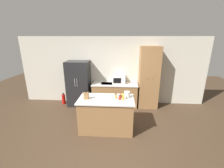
# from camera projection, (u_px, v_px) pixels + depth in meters

# --- Properties ---
(ground_plane) EXTENTS (14.00, 14.00, 0.00)m
(ground_plane) POSITION_uv_depth(u_px,v_px,m) (106.00, 136.00, 4.03)
(ground_plane) COLOR #423021
(wall_back) EXTENTS (7.20, 0.06, 2.60)m
(wall_back) POSITION_uv_depth(u_px,v_px,m) (112.00, 71.00, 5.87)
(wall_back) COLOR beige
(wall_back) RESTS_ON ground_plane
(refrigerator) EXTENTS (0.84, 0.66, 1.72)m
(refrigerator) POSITION_uv_depth(u_px,v_px,m) (79.00, 84.00, 5.74)
(refrigerator) COLOR black
(refrigerator) RESTS_ON ground_plane
(back_counter) EXTENTS (1.72, 0.66, 0.89)m
(back_counter) POSITION_uv_depth(u_px,v_px,m) (115.00, 94.00, 5.79)
(back_counter) COLOR olive
(back_counter) RESTS_ON ground_plane
(pantry_cabinet) EXTENTS (0.70, 0.61, 2.27)m
(pantry_cabinet) POSITION_uv_depth(u_px,v_px,m) (149.00, 78.00, 5.52)
(pantry_cabinet) COLOR olive
(pantry_cabinet) RESTS_ON ground_plane
(kitchen_island) EXTENTS (1.53, 0.84, 0.95)m
(kitchen_island) POSITION_uv_depth(u_px,v_px,m) (106.00, 114.00, 4.24)
(kitchen_island) COLOR olive
(kitchen_island) RESTS_ON ground_plane
(microwave) EXTENTS (0.48, 0.40, 0.29)m
(microwave) POSITION_uv_depth(u_px,v_px,m) (119.00, 79.00, 5.69)
(microwave) COLOR white
(microwave) RESTS_ON back_counter
(knife_block) EXTENTS (0.13, 0.08, 0.30)m
(knife_block) POSITION_uv_depth(u_px,v_px,m) (86.00, 96.00, 4.05)
(knife_block) COLOR olive
(knife_block) RESTS_ON kitchen_island
(spice_bottle_tall_dark) EXTENTS (0.06, 0.06, 0.09)m
(spice_bottle_tall_dark) POSITION_uv_depth(u_px,v_px,m) (121.00, 95.00, 4.22)
(spice_bottle_tall_dark) COLOR gold
(spice_bottle_tall_dark) RESTS_ON kitchen_island
(spice_bottle_short_red) EXTENTS (0.05, 0.05, 0.15)m
(spice_bottle_short_red) POSITION_uv_depth(u_px,v_px,m) (116.00, 96.00, 4.10)
(spice_bottle_short_red) COLOR orange
(spice_bottle_short_red) RESTS_ON kitchen_island
(spice_bottle_amber_oil) EXTENTS (0.06, 0.06, 0.13)m
(spice_bottle_amber_oil) POSITION_uv_depth(u_px,v_px,m) (120.00, 98.00, 4.02)
(spice_bottle_amber_oil) COLOR #B2281E
(spice_bottle_amber_oil) RESTS_ON kitchen_island
(spice_bottle_green_herb) EXTENTS (0.06, 0.06, 0.17)m
(spice_bottle_green_herb) POSITION_uv_depth(u_px,v_px,m) (123.00, 97.00, 4.01)
(spice_bottle_green_herb) COLOR gold
(spice_bottle_green_herb) RESTS_ON kitchen_island
(spice_bottle_pale_salt) EXTENTS (0.04, 0.04, 0.12)m
(spice_bottle_pale_salt) POSITION_uv_depth(u_px,v_px,m) (122.00, 96.00, 4.13)
(spice_bottle_pale_salt) COLOR #563319
(spice_bottle_pale_salt) RESTS_ON kitchen_island
(spice_bottle_orange_cap) EXTENTS (0.04, 0.04, 0.08)m
(spice_bottle_orange_cap) POSITION_uv_depth(u_px,v_px,m) (117.00, 99.00, 4.00)
(spice_bottle_orange_cap) COLOR beige
(spice_bottle_orange_cap) RESTS_ON kitchen_island
(kettle) EXTENTS (0.15, 0.15, 0.21)m
(kettle) POSITION_uv_depth(u_px,v_px,m) (127.00, 95.00, 4.14)
(kettle) COLOR white
(kettle) RESTS_ON kitchen_island
(fire_extinguisher) EXTENTS (0.14, 0.14, 0.45)m
(fire_extinguisher) POSITION_uv_depth(u_px,v_px,m) (64.00, 99.00, 5.99)
(fire_extinguisher) COLOR red
(fire_extinguisher) RESTS_ON ground_plane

